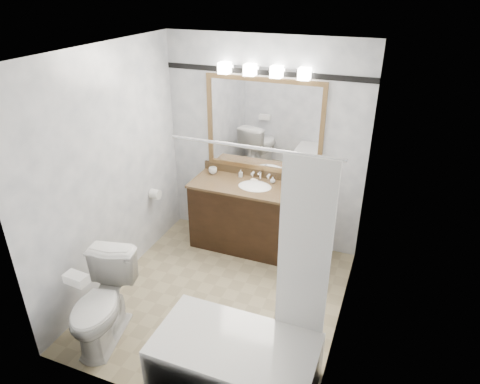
# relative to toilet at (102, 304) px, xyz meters

# --- Properties ---
(room) EXTENTS (2.42, 2.62, 2.52)m
(room) POSITION_rel_toilet_xyz_m (0.77, 0.90, 0.84)
(room) COLOR tan
(room) RESTS_ON ground
(vanity) EXTENTS (1.53, 0.58, 0.97)m
(vanity) POSITION_rel_toilet_xyz_m (0.77, 1.92, 0.04)
(vanity) COLOR black
(vanity) RESTS_ON ground
(mirror) EXTENTS (1.40, 0.04, 1.10)m
(mirror) POSITION_rel_toilet_xyz_m (0.77, 2.18, 1.09)
(mirror) COLOR olive
(mirror) RESTS_ON room
(vanity_light_bar) EXTENTS (1.02, 0.14, 0.12)m
(vanity_light_bar) POSITION_rel_toilet_xyz_m (0.77, 2.13, 1.73)
(vanity_light_bar) COLOR silver
(vanity_light_bar) RESTS_ON room
(accent_stripe) EXTENTS (2.40, 0.01, 0.06)m
(accent_stripe) POSITION_rel_toilet_xyz_m (0.77, 2.19, 1.69)
(accent_stripe) COLOR black
(accent_stripe) RESTS_ON room
(bathtub) EXTENTS (1.30, 0.75, 1.96)m
(bathtub) POSITION_rel_toilet_xyz_m (1.32, -0.00, -0.12)
(bathtub) COLOR white
(bathtub) RESTS_ON ground
(tp_roll) EXTENTS (0.11, 0.12, 0.12)m
(tp_roll) POSITION_rel_toilet_xyz_m (-0.37, 1.56, 0.29)
(tp_roll) COLOR white
(tp_roll) RESTS_ON room
(toilet) EXTENTS (0.61, 0.87, 0.81)m
(toilet) POSITION_rel_toilet_xyz_m (0.00, 0.00, 0.00)
(toilet) COLOR white
(toilet) RESTS_ON ground
(tissue_box) EXTENTS (0.20, 0.12, 0.08)m
(tissue_box) POSITION_rel_toilet_xyz_m (0.00, -0.22, 0.44)
(tissue_box) COLOR white
(tissue_box) RESTS_ON toilet
(coffee_maker) EXTENTS (0.16, 0.20, 0.31)m
(coffee_maker) POSITION_rel_toilet_xyz_m (1.44, 1.86, 0.60)
(coffee_maker) COLOR black
(coffee_maker) RESTS_ON vanity
(cup_left) EXTENTS (0.12, 0.12, 0.08)m
(cup_left) POSITION_rel_toilet_xyz_m (0.16, 2.06, 0.49)
(cup_left) COLOR white
(cup_left) RESTS_ON vanity
(soap_bottle_a) EXTENTS (0.04, 0.04, 0.09)m
(soap_bottle_a) POSITION_rel_toilet_xyz_m (0.52, 2.10, 0.49)
(soap_bottle_a) COLOR white
(soap_bottle_a) RESTS_ON vanity
(soap_bottle_b) EXTENTS (0.08, 0.08, 0.08)m
(soap_bottle_b) POSITION_rel_toilet_xyz_m (0.93, 2.07, 0.48)
(soap_bottle_b) COLOR white
(soap_bottle_b) RESTS_ON vanity
(soap_bar) EXTENTS (0.09, 0.07, 0.02)m
(soap_bar) POSITION_rel_toilet_xyz_m (0.72, 2.03, 0.46)
(soap_bar) COLOR beige
(soap_bar) RESTS_ON vanity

